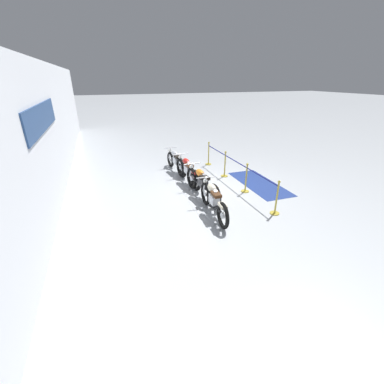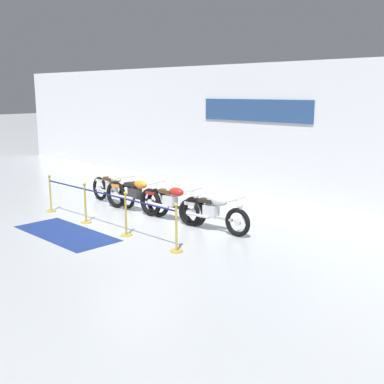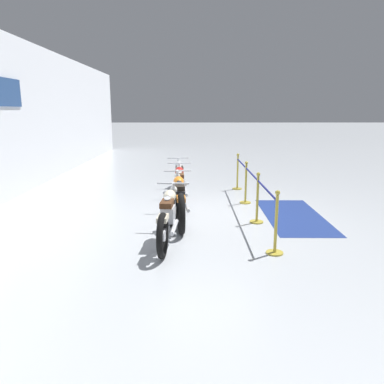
{
  "view_description": "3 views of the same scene",
  "coord_description": "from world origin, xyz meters",
  "px_view_note": "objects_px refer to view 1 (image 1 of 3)",
  "views": [
    {
      "loc": [
        -8.0,
        3.57,
        3.69
      ],
      "look_at": [
        -1.47,
        1.23,
        0.6
      ],
      "focal_mm": 24.0,
      "sensor_mm": 36.0,
      "label": 1
    },
    {
      "loc": [
        9.45,
        -7.79,
        3.32
      ],
      "look_at": [
        0.89,
        1.19,
        0.72
      ],
      "focal_mm": 45.0,
      "sensor_mm": 36.0,
      "label": 2
    },
    {
      "loc": [
        -8.24,
        0.36,
        2.29
      ],
      "look_at": [
        -0.55,
        0.34,
        0.59
      ],
      "focal_mm": 35.0,
      "sensor_mm": 36.0,
      "label": 3
    }
  ],
  "objects_px": {
    "motorcycle_silver_3": "(176,161)",
    "motorcycle_cream_0": "(214,200)",
    "motorcycle_orange_1": "(202,184)",
    "stanchion_mid_left": "(246,182)",
    "stanchion_mid_right": "(225,168)",
    "stanchion_far_left": "(251,177)",
    "stanchion_far_right": "(209,157)",
    "motorcycle_red_2": "(188,171)",
    "floor_banner": "(259,183)"
  },
  "relations": [
    {
      "from": "motorcycle_orange_1",
      "to": "stanchion_far_right",
      "type": "relative_size",
      "value": 2.31
    },
    {
      "from": "stanchion_far_left",
      "to": "stanchion_mid_left",
      "type": "distance_m",
      "value": 0.41
    },
    {
      "from": "stanchion_far_left",
      "to": "stanchion_far_right",
      "type": "bearing_deg",
      "value": -0.0
    },
    {
      "from": "stanchion_mid_left",
      "to": "stanchion_far_right",
      "type": "relative_size",
      "value": 1.0
    },
    {
      "from": "motorcycle_orange_1",
      "to": "stanchion_mid_left",
      "type": "distance_m",
      "value": 1.61
    },
    {
      "from": "motorcycle_red_2",
      "to": "stanchion_far_right",
      "type": "distance_m",
      "value": 2.46
    },
    {
      "from": "motorcycle_red_2",
      "to": "motorcycle_orange_1",
      "type": "bearing_deg",
      "value": -178.68
    },
    {
      "from": "motorcycle_orange_1",
      "to": "stanchion_mid_left",
      "type": "relative_size",
      "value": 2.31
    },
    {
      "from": "motorcycle_orange_1",
      "to": "motorcycle_silver_3",
      "type": "relative_size",
      "value": 1.14
    },
    {
      "from": "stanchion_far_left",
      "to": "stanchion_mid_left",
      "type": "relative_size",
      "value": 4.88
    },
    {
      "from": "motorcycle_red_2",
      "to": "stanchion_far_left",
      "type": "xyz_separation_m",
      "value": [
        -1.78,
        -1.64,
        0.18
      ]
    },
    {
      "from": "stanchion_far_right",
      "to": "floor_banner",
      "type": "height_order",
      "value": "stanchion_far_right"
    },
    {
      "from": "stanchion_mid_left",
      "to": "stanchion_far_right",
      "type": "xyz_separation_m",
      "value": [
        3.33,
        0.0,
        0.0
      ]
    },
    {
      "from": "motorcycle_red_2",
      "to": "stanchion_mid_right",
      "type": "bearing_deg",
      "value": -84.41
    },
    {
      "from": "motorcycle_silver_3",
      "to": "stanchion_mid_right",
      "type": "height_order",
      "value": "stanchion_mid_right"
    },
    {
      "from": "motorcycle_cream_0",
      "to": "stanchion_far_left",
      "type": "relative_size",
      "value": 0.43
    },
    {
      "from": "motorcycle_orange_1",
      "to": "stanchion_far_left",
      "type": "height_order",
      "value": "stanchion_far_left"
    },
    {
      "from": "stanchion_far_left",
      "to": "stanchion_mid_right",
      "type": "distance_m",
      "value": 1.96
    },
    {
      "from": "motorcycle_cream_0",
      "to": "stanchion_far_left",
      "type": "bearing_deg",
      "value": -63.78
    },
    {
      "from": "motorcycle_red_2",
      "to": "motorcycle_silver_3",
      "type": "distance_m",
      "value": 1.38
    },
    {
      "from": "stanchion_mid_right",
      "to": "stanchion_far_right",
      "type": "xyz_separation_m",
      "value": [
        1.68,
        0.0,
        0.0
      ]
    },
    {
      "from": "stanchion_far_left",
      "to": "motorcycle_red_2",
      "type": "bearing_deg",
      "value": 42.62
    },
    {
      "from": "motorcycle_silver_3",
      "to": "stanchion_mid_right",
      "type": "relative_size",
      "value": 2.02
    },
    {
      "from": "motorcycle_cream_0",
      "to": "stanchion_mid_right",
      "type": "xyz_separation_m",
      "value": [
        2.8,
        -1.75,
        -0.12
      ]
    },
    {
      "from": "stanchion_far_left",
      "to": "floor_banner",
      "type": "xyz_separation_m",
      "value": [
        0.77,
        -0.89,
        -0.65
      ]
    },
    {
      "from": "stanchion_mid_right",
      "to": "floor_banner",
      "type": "distance_m",
      "value": 1.52
    },
    {
      "from": "motorcycle_cream_0",
      "to": "stanchion_far_right",
      "type": "height_order",
      "value": "stanchion_far_right"
    },
    {
      "from": "motorcycle_orange_1",
      "to": "motorcycle_red_2",
      "type": "bearing_deg",
      "value": 1.32
    },
    {
      "from": "stanchion_far_right",
      "to": "motorcycle_red_2",
      "type": "bearing_deg",
      "value": 138.3
    },
    {
      "from": "motorcycle_orange_1",
      "to": "motorcycle_red_2",
      "type": "relative_size",
      "value": 1.05
    },
    {
      "from": "motorcycle_red_2",
      "to": "stanchion_mid_right",
      "type": "relative_size",
      "value": 2.21
    },
    {
      "from": "stanchion_mid_left",
      "to": "stanchion_mid_right",
      "type": "relative_size",
      "value": 1.0
    },
    {
      "from": "motorcycle_silver_3",
      "to": "stanchion_mid_left",
      "type": "bearing_deg",
      "value": -149.52
    },
    {
      "from": "stanchion_far_right",
      "to": "stanchion_mid_right",
      "type": "bearing_deg",
      "value": 180.0
    },
    {
      "from": "stanchion_mid_right",
      "to": "motorcycle_silver_3",
      "type": "bearing_deg",
      "value": 54.17
    },
    {
      "from": "motorcycle_silver_3",
      "to": "motorcycle_cream_0",
      "type": "bearing_deg",
      "value": 179.09
    },
    {
      "from": "motorcycle_cream_0",
      "to": "stanchion_mid_left",
      "type": "distance_m",
      "value": 2.1
    },
    {
      "from": "motorcycle_silver_3",
      "to": "stanchion_mid_left",
      "type": "relative_size",
      "value": 2.02
    },
    {
      "from": "motorcycle_orange_1",
      "to": "stanchion_far_right",
      "type": "height_order",
      "value": "stanchion_far_right"
    },
    {
      "from": "stanchion_far_left",
      "to": "stanchion_mid_left",
      "type": "xyz_separation_m",
      "value": [
        0.29,
        -0.0,
        -0.29
      ]
    },
    {
      "from": "motorcycle_cream_0",
      "to": "stanchion_mid_left",
      "type": "xyz_separation_m",
      "value": [
        1.15,
        -1.75,
        -0.12
      ]
    },
    {
      "from": "stanchion_far_left",
      "to": "stanchion_mid_right",
      "type": "relative_size",
      "value": 4.88
    },
    {
      "from": "motorcycle_cream_0",
      "to": "stanchion_far_right",
      "type": "xyz_separation_m",
      "value": [
        4.48,
        -1.75,
        -0.12
      ]
    },
    {
      "from": "motorcycle_silver_3",
      "to": "stanchion_far_left",
      "type": "xyz_separation_m",
      "value": [
        -3.16,
        -1.69,
        0.2
      ]
    },
    {
      "from": "motorcycle_silver_3",
      "to": "stanchion_far_left",
      "type": "bearing_deg",
      "value": -151.89
    },
    {
      "from": "motorcycle_orange_1",
      "to": "stanchion_far_right",
      "type": "bearing_deg",
      "value": -26.46
    },
    {
      "from": "stanchion_mid_left",
      "to": "stanchion_mid_right",
      "type": "height_order",
      "value": "same"
    },
    {
      "from": "motorcycle_cream_0",
      "to": "stanchion_mid_left",
      "type": "height_order",
      "value": "stanchion_mid_left"
    },
    {
      "from": "stanchion_mid_right",
      "to": "motorcycle_cream_0",
      "type": "bearing_deg",
      "value": 148.0
    },
    {
      "from": "motorcycle_red_2",
      "to": "floor_banner",
      "type": "xyz_separation_m",
      "value": [
        -1.01,
        -2.53,
        -0.47
      ]
    }
  ]
}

